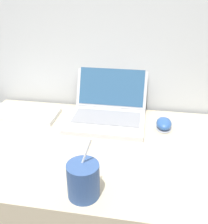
{
  "coord_description": "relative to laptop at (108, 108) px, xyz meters",
  "views": [
    {
      "loc": [
        0.17,
        -0.49,
        1.26
      ],
      "look_at": [
        0.01,
        0.46,
        0.79
      ],
      "focal_mm": 42.0,
      "sensor_mm": 36.0,
      "label": 1
    }
  ],
  "objects": [
    {
      "name": "computer_mouse",
      "position": [
        0.25,
        -0.05,
        -0.03
      ],
      "size": [
        0.07,
        0.1,
        0.04
      ],
      "color": "#B2B2B7",
      "rests_on": "desk"
    },
    {
      "name": "desk",
      "position": [
        -0.01,
        -0.23,
        -0.4
      ],
      "size": [
        1.12,
        0.68,
        0.71
      ],
      "color": "beige",
      "rests_on": "ground_plane"
    },
    {
      "name": "laptop",
      "position": [
        0.0,
        0.0,
        0.0
      ],
      "size": [
        0.34,
        0.34,
        0.23
      ],
      "color": "silver",
      "rests_on": "desk"
    },
    {
      "name": "external_keyboard",
      "position": [
        -0.44,
        -0.05,
        -0.04
      ],
      "size": [
        0.41,
        0.15,
        0.02
      ],
      "color": "silver",
      "rests_on": "desk"
    },
    {
      "name": "drink_cup",
      "position": [
        0.01,
        -0.5,
        0.01
      ],
      "size": [
        0.09,
        0.09,
        0.19
      ],
      "color": "#33518C",
      "rests_on": "desk"
    }
  ]
}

